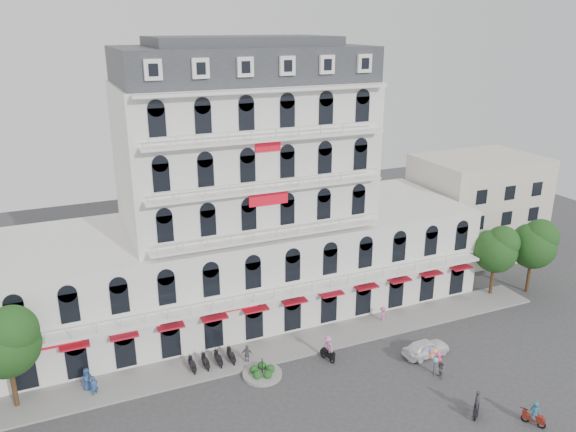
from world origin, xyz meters
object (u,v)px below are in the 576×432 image
(parked_car, at_px, (426,348))
(rider_northeast, at_px, (477,403))
(rider_center, at_px, (328,348))
(rider_east, at_px, (534,414))
(balloon_vendor, at_px, (438,364))

(parked_car, distance_m, rider_northeast, 8.03)
(parked_car, bearing_deg, rider_center, 68.46)
(parked_car, relative_size, rider_center, 1.85)
(rider_northeast, relative_size, rider_center, 0.94)
(parked_car, xyz_separation_m, rider_center, (-8.03, 2.64, 0.49))
(rider_east, xyz_separation_m, rider_northeast, (-3.03, 2.39, 0.11))
(balloon_vendor, bearing_deg, parked_car, 69.82)
(rider_northeast, height_order, balloon_vendor, balloon_vendor)
(rider_northeast, distance_m, balloon_vendor, 4.87)
(rider_east, bearing_deg, rider_center, 6.87)
(rider_east, distance_m, balloon_vendor, 7.75)
(parked_car, height_order, rider_center, rider_center)
(rider_center, relative_size, balloon_vendor, 0.93)
(rider_northeast, relative_size, balloon_vendor, 0.87)
(rider_northeast, bearing_deg, parked_car, -144.21)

